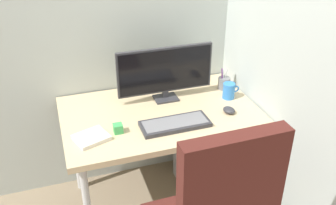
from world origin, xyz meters
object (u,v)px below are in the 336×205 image
at_px(pen_holder, 224,83).
at_px(desk_clamp_accessory, 118,128).
at_px(monitor, 165,71).
at_px(mouse, 229,110).
at_px(filing_cabinet, 212,160).
at_px(coffee_mug, 229,91).
at_px(keyboard, 175,124).
at_px(notebook, 91,137).

distance_m(pen_holder, desk_clamp_accessory, 0.86).
height_order(monitor, mouse, monitor).
distance_m(filing_cabinet, mouse, 0.49).
xyz_separation_m(monitor, pen_holder, (0.43, 0.01, -0.15)).
relative_size(pen_holder, desk_clamp_accessory, 2.82).
bearing_deg(mouse, desk_clamp_accessory, 164.43).
distance_m(mouse, coffee_mug, 0.20).
height_order(coffee_mug, desk_clamp_accessory, coffee_mug).
bearing_deg(filing_cabinet, coffee_mug, 23.48).
height_order(filing_cabinet, coffee_mug, coffee_mug).
relative_size(keyboard, mouse, 4.83).
distance_m(keyboard, pen_holder, 0.59).
distance_m(mouse, notebook, 0.85).
distance_m(pen_holder, coffee_mug, 0.14).
distance_m(notebook, desk_clamp_accessory, 0.16).
bearing_deg(monitor, notebook, -148.90).
xyz_separation_m(keyboard, notebook, (-0.48, 0.02, -0.00)).
bearing_deg(notebook, desk_clamp_accessory, -11.69).
distance_m(pen_holder, notebook, 1.01).
relative_size(filing_cabinet, notebook, 3.15).
bearing_deg(monitor, filing_cabinet, -31.15).
bearing_deg(filing_cabinet, keyboard, -153.96).
bearing_deg(desk_clamp_accessory, notebook, -172.43).
distance_m(filing_cabinet, monitor, 0.73).
bearing_deg(pen_holder, keyboard, -143.97).
relative_size(filing_cabinet, pen_holder, 3.73).
distance_m(keyboard, desk_clamp_accessory, 0.33).
bearing_deg(coffee_mug, mouse, -115.32).
bearing_deg(coffee_mug, notebook, -168.05).
height_order(monitor, notebook, monitor).
bearing_deg(pen_holder, coffee_mug, -102.00).
bearing_deg(monitor, desk_clamp_accessory, -141.50).
height_order(mouse, pen_holder, pen_holder).
height_order(monitor, keyboard, monitor).
relative_size(notebook, coffee_mug, 1.55).
relative_size(keyboard, coffee_mug, 3.56).
height_order(monitor, pen_holder, monitor).
relative_size(mouse, desk_clamp_accessory, 1.59).
relative_size(mouse, coffee_mug, 0.74).
distance_m(notebook, coffee_mug, 0.95).
bearing_deg(keyboard, coffee_mug, 25.41).
distance_m(monitor, coffee_mug, 0.44).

